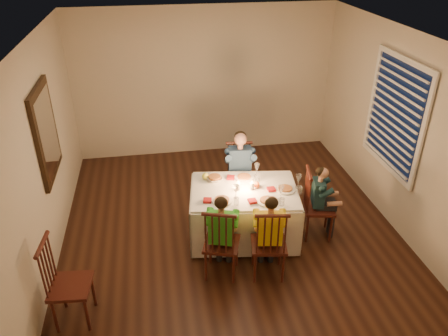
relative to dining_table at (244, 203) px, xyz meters
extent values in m
plane|color=black|center=(-0.15, 0.15, -0.51)|extent=(5.00, 5.00, 0.00)
cube|color=beige|center=(-2.40, 0.15, 0.79)|extent=(0.02, 5.00, 2.60)
cube|color=beige|center=(2.10, 0.15, 0.79)|extent=(0.02, 5.00, 2.60)
cube|color=beige|center=(-0.15, 2.65, 0.79)|extent=(4.50, 0.02, 2.60)
plane|color=white|center=(-0.15, 0.15, 2.09)|extent=(5.00, 5.00, 0.00)
cube|color=white|center=(0.00, 0.00, 0.19)|extent=(1.46, 1.14, 0.04)
cube|color=white|center=(0.07, 0.48, -0.15)|extent=(1.37, 0.22, 0.66)
cube|color=white|center=(-0.07, -0.48, -0.15)|extent=(1.37, 0.22, 0.66)
cube|color=white|center=(0.67, -0.10, -0.15)|extent=(0.16, 0.99, 0.66)
cube|color=white|center=(-0.67, 0.10, -0.15)|extent=(0.16, 0.99, 0.66)
cylinder|color=white|center=(0.06, 0.28, 0.22)|extent=(0.29, 0.29, 0.02)
cylinder|color=white|center=(-0.33, -0.22, 0.22)|extent=(0.29, 0.29, 0.02)
cylinder|color=white|center=(0.22, -0.32, 0.22)|extent=(0.29, 0.29, 0.02)
cylinder|color=white|center=(0.52, -0.10, 0.22)|extent=(0.29, 0.29, 0.02)
cylinder|color=white|center=(-0.08, 0.01, 0.26)|extent=(0.06, 0.06, 0.10)
cylinder|color=white|center=(0.10, -0.01, 0.26)|extent=(0.06, 0.06, 0.10)
sphere|color=#FCF842|center=(-0.46, 0.36, 0.25)|extent=(0.09, 0.09, 0.09)
sphere|color=orange|center=(0.17, 0.02, 0.25)|extent=(0.08, 0.08, 0.08)
imported|color=white|center=(-0.34, 0.29, 0.23)|extent=(0.24, 0.24, 0.05)
cube|color=black|center=(-2.37, 0.45, 0.99)|extent=(0.05, 0.95, 1.15)
cube|color=white|center=(-2.34, 0.45, 0.99)|extent=(0.01, 0.78, 0.98)
cube|color=black|center=(2.08, 0.25, 0.99)|extent=(0.01, 1.20, 1.40)
cube|color=white|center=(2.07, 0.25, 0.99)|extent=(0.03, 1.34, 1.54)
camera|label=1|loc=(-1.07, -4.65, 3.16)|focal=35.00mm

